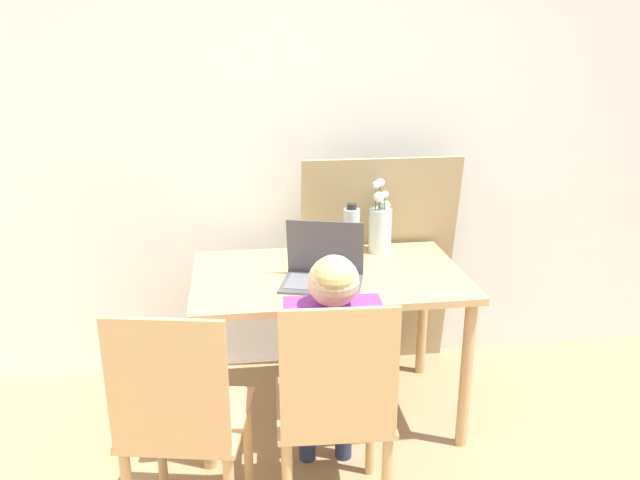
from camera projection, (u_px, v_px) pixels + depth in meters
wall_back at (321, 129)px, 3.06m from camera, size 6.40×0.05×2.50m
dining_table at (328, 292)px, 2.74m from camera, size 1.17×0.72×0.70m
chair_occupied at (335, 410)px, 2.15m from camera, size 0.42×0.42×0.90m
chair_spare at (182, 423)px, 2.08m from camera, size 0.47×0.47×0.90m
person_seated at (332, 350)px, 2.21m from camera, size 0.36×0.44×1.01m
laptop at (323, 268)px, 2.61m from camera, size 0.38×0.33×0.25m
flower_vase at (380, 226)px, 2.94m from camera, size 0.11×0.11×0.35m
water_bottle at (351, 232)px, 2.87m from camera, size 0.07×0.07×0.26m
cardboard_panel at (377, 266)px, 3.18m from camera, size 0.78×0.17×1.14m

